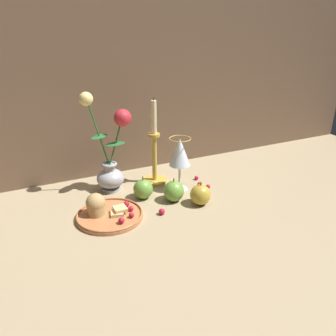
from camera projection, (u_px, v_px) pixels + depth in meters
name	position (u px, v px, depth m)	size (l,w,h in m)	color
ground_plane	(144.00, 201.00, 1.09)	(2.40, 2.40, 0.00)	#9E8966
wall_back	(108.00, 6.00, 1.10)	(2.40, 0.04, 1.20)	brown
vase	(111.00, 160.00, 1.13)	(0.16, 0.10, 0.35)	#A3A3A8
plate_with_pastries	(106.00, 212.00, 0.99)	(0.20, 0.20, 0.08)	#B77042
wine_glass	(180.00, 154.00, 1.12)	(0.08, 0.08, 0.19)	silver
candlestick	(154.00, 157.00, 1.19)	(0.09, 0.09, 0.32)	gold
apple_beside_vase	(200.00, 195.00, 1.06)	(0.07, 0.07, 0.08)	#B2932D
apple_near_glass	(174.00, 191.00, 1.08)	(0.07, 0.07, 0.08)	#669938
apple_at_table_edge	(143.00, 189.00, 1.10)	(0.07, 0.07, 0.08)	#669938
berry_near_plate	(200.00, 184.00, 1.19)	(0.02, 0.02, 0.02)	#AD192D
berry_front_center	(208.00, 186.00, 1.18)	(0.02, 0.02, 0.02)	#AD192D
berry_by_glass_stem	(196.00, 178.00, 1.24)	(0.02, 0.02, 0.02)	#AD192D
berry_under_candlestick	(162.00, 212.00, 1.01)	(0.02, 0.02, 0.02)	#AD192D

